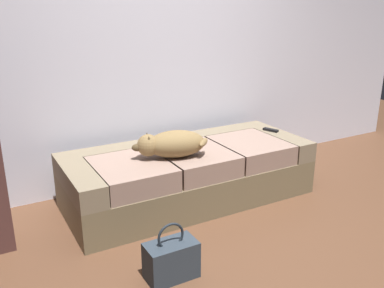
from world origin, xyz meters
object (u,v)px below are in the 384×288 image
(dog_tan, at_px, (171,144))
(tv_remote, at_px, (271,130))
(couch, at_px, (189,174))
(handbag, at_px, (171,260))

(dog_tan, relative_size, tv_remote, 4.13)
(tv_remote, bearing_deg, dog_tan, 168.42)
(dog_tan, bearing_deg, couch, 28.48)
(handbag, bearing_deg, couch, 55.44)
(tv_remote, xyz_separation_m, handbag, (-1.56, -0.98, -0.36))
(couch, height_order, handbag, couch)
(couch, relative_size, tv_remote, 13.94)
(couch, bearing_deg, dog_tan, -151.52)
(couch, distance_m, handbag, 1.12)
(couch, xyz_separation_m, dog_tan, (-0.23, -0.12, 0.34))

